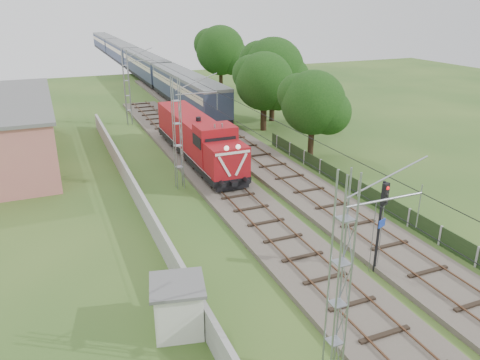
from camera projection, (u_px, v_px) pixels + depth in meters
name	position (u px, v px, depth m)	size (l,w,h in m)	color
ground	(296.00, 257.00, 25.05)	(140.00, 140.00, 0.00)	#2A4F1D
track_main	(245.00, 204.00, 31.00)	(4.20, 70.00, 0.45)	#6B6054
track_side	(239.00, 144.00, 43.99)	(4.20, 80.00, 0.45)	#6B6054
catenary	(178.00, 134.00, 32.85)	(3.31, 70.00, 8.00)	gray
boundary_wall	(131.00, 185.00, 32.76)	(0.25, 40.00, 1.50)	#9E9E99
station_building	(2.00, 130.00, 39.34)	(8.40, 20.40, 5.22)	#B66262
fence	(382.00, 202.00, 30.29)	(0.12, 32.00, 1.20)	black
locomotive	(197.00, 138.00, 38.88)	(2.83, 16.16, 4.10)	black
coach_rake	(132.00, 57.00, 88.82)	(3.22, 96.07, 3.72)	black
signal_post	(382.00, 212.00, 22.42)	(0.52, 0.42, 4.90)	black
relay_hut	(178.00, 307.00, 19.11)	(2.61, 2.61, 2.26)	silver
tree_a	(314.00, 103.00, 39.62)	(5.75, 5.47, 7.45)	#362316
tree_b	(274.00, 69.00, 51.08)	(7.08, 6.74, 9.18)	#362316
tree_c	(265.00, 82.00, 47.53)	(6.22, 5.93, 8.06)	#362316
tree_d	(221.00, 51.00, 67.23)	(7.36, 7.01, 9.54)	#362316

